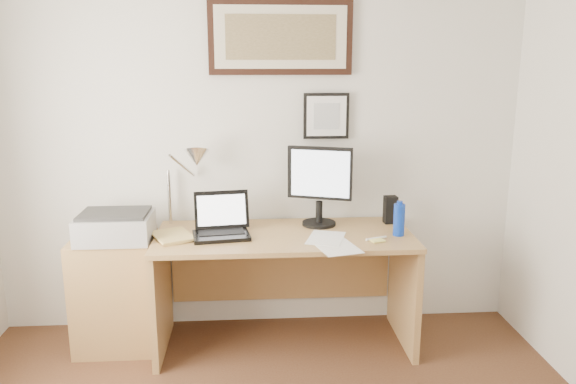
{
  "coord_description": "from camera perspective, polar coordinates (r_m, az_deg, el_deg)",
  "views": [
    {
      "loc": [
        -0.06,
        -1.71,
        1.8
      ],
      "look_at": [
        0.16,
        1.43,
        1.07
      ],
      "focal_mm": 35.0,
      "sensor_mm": 36.0,
      "label": 1
    }
  ],
  "objects": [
    {
      "name": "paper_sheet_a",
      "position": [
        3.29,
        4.9,
        -5.52
      ],
      "size": [
        0.29,
        0.36,
        0.0
      ],
      "primitive_type": "cube",
      "rotation": [
        0.0,
        0.0,
        0.25
      ],
      "color": "white",
      "rests_on": "desk"
    },
    {
      "name": "laptop",
      "position": [
        3.5,
        -6.78,
        -3.46
      ],
      "size": [
        0.37,
        0.34,
        0.26
      ],
      "color": "black",
      "rests_on": "desk"
    },
    {
      "name": "picture_large",
      "position": [
        3.69,
        -0.76,
        15.45
      ],
      "size": [
        0.92,
        0.04,
        0.47
      ],
      "color": "black",
      "rests_on": "wall_back"
    },
    {
      "name": "printer",
      "position": [
        3.59,
        -17.14,
        -3.36
      ],
      "size": [
        0.44,
        0.34,
        0.18
      ],
      "color": "#A0A0A3",
      "rests_on": "side_cabinet"
    },
    {
      "name": "lcd_monitor",
      "position": [
        3.63,
        3.23,
        1.01
      ],
      "size": [
        0.41,
        0.22,
        0.52
      ],
      "color": "black",
      "rests_on": "desk"
    },
    {
      "name": "desk_lamp",
      "position": [
        3.59,
        -9.51,
        3.12
      ],
      "size": [
        0.29,
        0.27,
        0.53
      ],
      "color": "silver",
      "rests_on": "desk"
    },
    {
      "name": "wall_back",
      "position": [
        3.75,
        -3.04,
        4.68
      ],
      "size": [
        3.5,
        0.02,
        2.5
      ],
      "primitive_type": "cube",
      "color": "silver",
      "rests_on": "ground"
    },
    {
      "name": "speaker",
      "position": [
        3.78,
        10.36,
        -1.78
      ],
      "size": [
        0.09,
        0.08,
        0.18
      ],
      "primitive_type": "cube",
      "rotation": [
        0.0,
        0.0,
        0.08
      ],
      "color": "black",
      "rests_on": "desk"
    },
    {
      "name": "desk",
      "position": [
        3.67,
        -0.46,
        -7.4
      ],
      "size": [
        1.6,
        0.7,
        0.75
      ],
      "color": "#A17743",
      "rests_on": "floor"
    },
    {
      "name": "bottle_cap",
      "position": [
        3.5,
        11.3,
        -1.07
      ],
      "size": [
        0.04,
        0.04,
        0.02
      ],
      "primitive_type": "cylinder",
      "color": "#0D35B4",
      "rests_on": "water_bottle"
    },
    {
      "name": "side_cabinet",
      "position": [
        3.78,
        -17.06,
        -9.78
      ],
      "size": [
        0.5,
        0.4,
        0.73
      ],
      "primitive_type": "cube",
      "color": "#A17743",
      "rests_on": "floor"
    },
    {
      "name": "paper_sheet_b",
      "position": [
        3.43,
        3.87,
        -4.68
      ],
      "size": [
        0.29,
        0.34,
        0.0
      ],
      "primitive_type": "cube",
      "rotation": [
        0.0,
        0.0,
        -0.31
      ],
      "color": "white",
      "rests_on": "desk"
    },
    {
      "name": "picture_small",
      "position": [
        3.74,
        3.91,
        7.71
      ],
      "size": [
        0.3,
        0.03,
        0.3
      ],
      "color": "black",
      "rests_on": "wall_back"
    },
    {
      "name": "marker_pen",
      "position": [
        3.44,
        8.96,
        -4.67
      ],
      "size": [
        0.14,
        0.06,
        0.02
      ],
      "primitive_type": "cylinder",
      "rotation": [
        0.0,
        1.57,
        0.35
      ],
      "color": "silver",
      "rests_on": "desk"
    },
    {
      "name": "water_bottle",
      "position": [
        3.53,
        11.22,
        -2.79
      ],
      "size": [
        0.07,
        0.07,
        0.2
      ],
      "primitive_type": "cylinder",
      "color": "#0D35B4",
      "rests_on": "desk"
    },
    {
      "name": "sticky_pad",
      "position": [
        3.41,
        8.99,
        -4.84
      ],
      "size": [
        0.1,
        0.1,
        0.01
      ],
      "primitive_type": "cube",
      "rotation": [
        0.0,
        0.0,
        0.31
      ],
      "color": "#FEF678",
      "rests_on": "desk"
    },
    {
      "name": "book",
      "position": [
        3.47,
        -13.27,
        -4.66
      ],
      "size": [
        0.31,
        0.35,
        0.02
      ],
      "primitive_type": "imported",
      "rotation": [
        0.0,
        0.0,
        0.44
      ],
      "color": "tan",
      "rests_on": "desk"
    }
  ]
}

